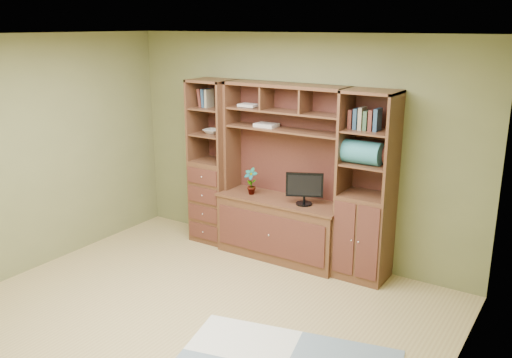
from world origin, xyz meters
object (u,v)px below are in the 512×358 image
Objects in this scene: left_tower at (213,162)px; monitor at (305,183)px; center_hutch at (281,174)px; right_tower at (366,188)px.

monitor is (1.33, -0.07, -0.04)m from left_tower.
center_hutch is at bearing 148.70° from monitor.
center_hutch is 1.00× the size of left_tower.
monitor is at bearing -6.09° from center_hutch.
right_tower is at bearing -19.06° from monitor.
right_tower reaches higher than monitor.
left_tower is 1.00× the size of right_tower.
center_hutch is 1.03m from right_tower.
left_tower is (-1.00, 0.04, 0.00)m from center_hutch.
right_tower is 4.02× the size of monitor.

